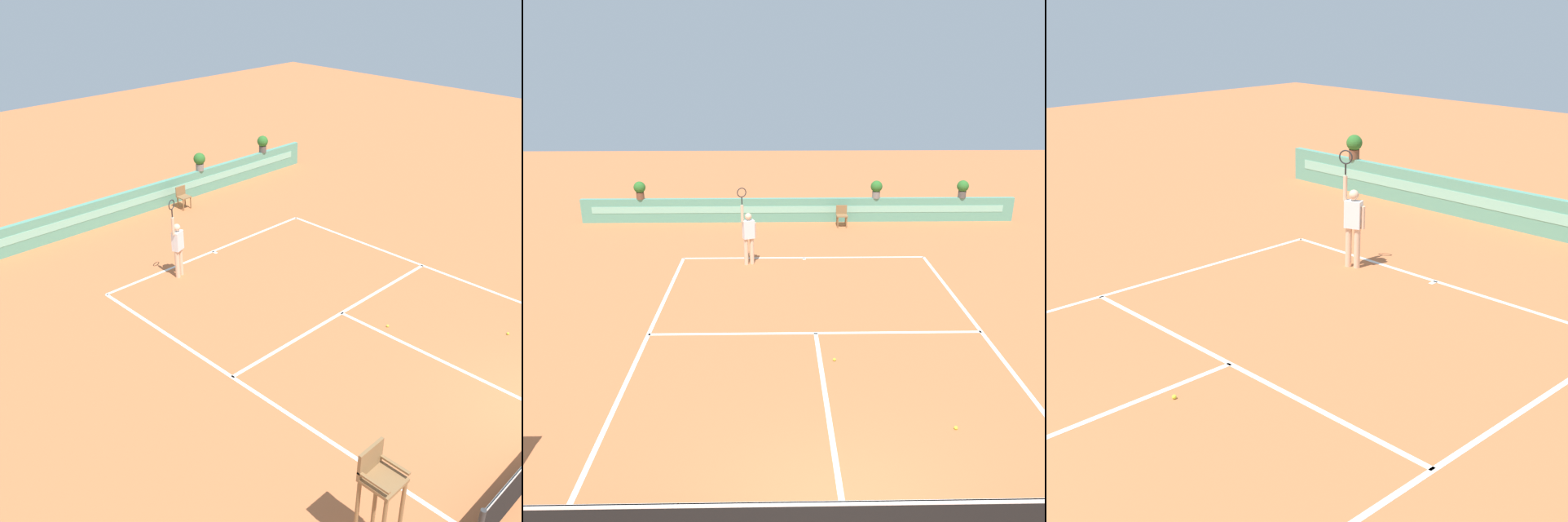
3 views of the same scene
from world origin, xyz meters
The scene contains 6 objects.
ground_plane centered at (0.00, 6.00, 0.00)m, with size 60.00×60.00×0.00m, color #C66B3D.
court_lines centered at (0.00, 6.72, 0.00)m, with size 8.32×11.94×0.01m.
back_wall_barrier centered at (0.00, 16.39, 0.50)m, with size 18.00×0.21×1.00m.
tennis_player centered at (-1.85, 11.30, 1.05)m, with size 0.59×0.34×2.58m.
tennis_ball_mid_court centered at (0.32, 5.08, 0.03)m, with size 0.07×0.07×0.07m, color #CCE033.
potted_plant_far_left centered at (-6.52, 16.39, 1.41)m, with size 0.48×0.48×0.72m.
Camera 3 is at (9.04, -0.58, 5.70)m, focal length 53.37 mm.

